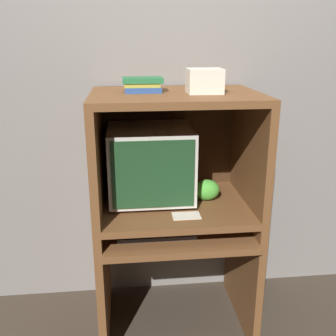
% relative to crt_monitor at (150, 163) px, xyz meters
% --- Properties ---
extents(wall_back, '(6.00, 0.06, 2.60)m').
position_rel_crt_monitor_xyz_m(wall_back, '(0.13, 0.30, 0.33)').
color(wall_back, gray).
rests_on(wall_back, ground_plane).
extents(desk_base, '(0.85, 0.65, 0.65)m').
position_rel_crt_monitor_xyz_m(desk_base, '(0.13, -0.11, -0.58)').
color(desk_base, brown).
rests_on(desk_base, ground_plane).
extents(desk_monitor_shelf, '(0.85, 0.62, 0.11)m').
position_rel_crt_monitor_xyz_m(desk_monitor_shelf, '(0.13, -0.08, -0.24)').
color(desk_monitor_shelf, brown).
rests_on(desk_monitor_shelf, desk_base).
extents(hutch_upper, '(0.85, 0.62, 0.60)m').
position_rel_crt_monitor_xyz_m(hutch_upper, '(0.13, -0.04, 0.18)').
color(hutch_upper, brown).
rests_on(hutch_upper, desk_monitor_shelf).
extents(crt_monitor, '(0.45, 0.42, 0.41)m').
position_rel_crt_monitor_xyz_m(crt_monitor, '(0.00, 0.00, 0.00)').
color(crt_monitor, beige).
rests_on(crt_monitor, desk_monitor_shelf).
extents(keyboard, '(0.40, 0.13, 0.03)m').
position_rel_crt_monitor_xyz_m(keyboard, '(0.01, -0.23, -0.31)').
color(keyboard, '#2D2D30').
rests_on(keyboard, desk_base).
extents(mouse, '(0.07, 0.05, 0.03)m').
position_rel_crt_monitor_xyz_m(mouse, '(0.29, -0.22, -0.31)').
color(mouse, '#28282B').
rests_on(mouse, desk_base).
extents(snack_bag, '(0.14, 0.11, 0.12)m').
position_rel_crt_monitor_xyz_m(snack_bag, '(0.31, -0.05, -0.15)').
color(snack_bag, green).
rests_on(snack_bag, desk_monitor_shelf).
extents(book_stack, '(0.20, 0.16, 0.07)m').
position_rel_crt_monitor_xyz_m(book_stack, '(-0.04, -0.03, 0.42)').
color(book_stack, navy).
rests_on(book_stack, hutch_upper).
extents(paper_card, '(0.14, 0.09, 0.00)m').
position_rel_crt_monitor_xyz_m(paper_card, '(0.16, -0.25, -0.21)').
color(paper_card, beige).
rests_on(paper_card, desk_monitor_shelf).
extents(storage_box, '(0.17, 0.14, 0.12)m').
position_rel_crt_monitor_xyz_m(storage_box, '(0.26, -0.11, 0.45)').
color(storage_box, beige).
rests_on(storage_box, hutch_upper).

